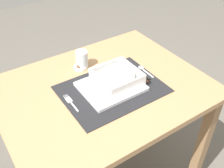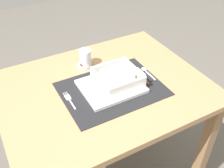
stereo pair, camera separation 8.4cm
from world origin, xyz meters
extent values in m
cube|color=#A37A51|center=(0.00, 0.00, 0.71)|extent=(0.95, 0.74, 0.03)
cube|color=olive|center=(0.43, -0.32, 0.35)|extent=(0.05, 0.05, 0.69)
cube|color=olive|center=(-0.43, 0.32, 0.35)|extent=(0.05, 0.05, 0.69)
cube|color=olive|center=(0.43, 0.32, 0.35)|extent=(0.05, 0.05, 0.69)
cube|color=black|center=(0.03, -0.04, 0.72)|extent=(0.46, 0.34, 0.00)
cube|color=white|center=(0.03, -0.03, 0.73)|extent=(0.27, 0.23, 0.02)
cube|color=white|center=(0.06, -0.02, 0.75)|extent=(0.19, 0.19, 0.01)
cube|color=white|center=(-0.03, -0.02, 0.77)|extent=(0.01, 0.19, 0.04)
cube|color=white|center=(0.15, -0.02, 0.77)|extent=(0.01, 0.19, 0.04)
cube|color=white|center=(0.06, -0.11, 0.77)|extent=(0.17, 0.01, 0.04)
cube|color=white|center=(0.06, 0.07, 0.77)|extent=(0.17, 0.01, 0.04)
cylinder|color=silver|center=(0.06, -0.02, 0.77)|extent=(0.16, 0.16, 0.03)
cube|color=silver|center=(-0.17, -0.05, 0.73)|extent=(0.01, 0.07, 0.00)
cube|color=silver|center=(-0.17, 0.00, 0.73)|extent=(0.02, 0.04, 0.00)
cylinder|color=silver|center=(-0.18, 0.03, 0.73)|extent=(0.00, 0.02, 0.00)
cylinder|color=silver|center=(-0.17, 0.03, 0.73)|extent=(0.00, 0.02, 0.00)
cylinder|color=silver|center=(-0.17, 0.03, 0.73)|extent=(0.00, 0.02, 0.00)
cube|color=silver|center=(0.24, -0.04, 0.73)|extent=(0.01, 0.08, 0.00)
ellipsoid|color=silver|center=(0.24, 0.02, 0.73)|extent=(0.02, 0.03, 0.01)
cube|color=black|center=(0.21, -0.06, 0.73)|extent=(0.01, 0.05, 0.01)
cube|color=silver|center=(0.21, 0.01, 0.73)|extent=(0.01, 0.08, 0.00)
cube|color=#59331E|center=(0.19, -0.07, 0.73)|extent=(0.01, 0.05, 0.01)
cube|color=silver|center=(0.19, 0.00, 0.73)|extent=(0.01, 0.09, 0.00)
cylinder|color=white|center=(0.00, 0.19, 0.77)|extent=(0.06, 0.06, 0.09)
cylinder|color=maroon|center=(0.00, 0.19, 0.75)|extent=(0.05, 0.05, 0.05)
cylinder|color=white|center=(-0.02, 0.19, 0.73)|extent=(0.07, 0.07, 0.01)
sphere|color=#593319|center=(-0.02, 0.19, 0.74)|extent=(0.04, 0.04, 0.04)
camera|label=1|loc=(-0.50, -0.83, 1.50)|focal=43.09mm
camera|label=2|loc=(-0.43, -0.87, 1.50)|focal=43.09mm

